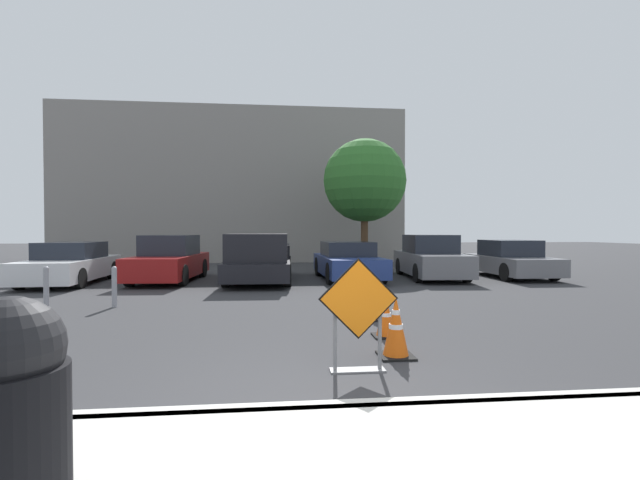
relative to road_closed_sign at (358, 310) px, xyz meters
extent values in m
plane|color=#333335|center=(-0.60, 8.75, -0.75)|extent=(96.00, 96.00, 0.00)
cube|color=beige|center=(-0.60, -1.25, -0.68)|extent=(30.82, 0.20, 0.14)
cube|color=black|center=(0.00, 0.00, 0.14)|extent=(0.97, 0.02, 0.97)
cube|color=orange|center=(0.00, -0.02, 0.14)|extent=(0.91, 0.02, 0.91)
cube|color=slate|center=(0.00, 0.04, -0.74)|extent=(0.67, 0.20, 0.02)
cube|color=slate|center=(-0.27, 0.04, -0.31)|extent=(0.04, 0.04, 0.89)
cube|color=slate|center=(0.27, 0.04, -0.31)|extent=(0.04, 0.04, 0.89)
cube|color=black|center=(0.62, 0.57, -0.73)|extent=(0.46, 0.46, 0.03)
cone|color=#EA590F|center=(0.62, 0.57, -0.32)|extent=(0.34, 0.34, 0.79)
cylinder|color=white|center=(0.62, 0.57, -0.15)|extent=(0.11, 0.11, 0.07)
cylinder|color=white|center=(0.62, 0.57, -0.34)|extent=(0.19, 0.19, 0.07)
cube|color=black|center=(0.76, 1.64, -0.73)|extent=(0.40, 0.40, 0.03)
cone|color=#EA590F|center=(0.76, 1.64, -0.38)|extent=(0.30, 0.30, 0.68)
cylinder|color=white|center=(0.76, 1.64, -0.23)|extent=(0.09, 0.09, 0.06)
cylinder|color=white|center=(0.76, 1.64, -0.39)|extent=(0.17, 0.17, 0.06)
cube|color=black|center=(0.88, 2.98, -0.73)|extent=(0.46, 0.46, 0.03)
cone|color=#EA590F|center=(0.88, 2.98, -0.44)|extent=(0.34, 0.34, 0.55)
cylinder|color=white|center=(0.88, 2.98, -0.32)|extent=(0.11, 0.11, 0.05)
cylinder|color=white|center=(0.88, 2.98, -0.45)|extent=(0.19, 0.19, 0.05)
cube|color=silver|center=(-7.62, 9.48, -0.26)|extent=(1.93, 4.43, 0.64)
cube|color=#1E232D|center=(-7.63, 9.58, 0.32)|extent=(1.64, 2.06, 0.53)
cylinder|color=black|center=(-6.76, 8.15, -0.44)|extent=(0.22, 0.62, 0.61)
cylinder|color=black|center=(-8.40, 8.09, -0.44)|extent=(0.22, 0.62, 0.61)
cylinder|color=black|center=(-6.84, 10.86, -0.44)|extent=(0.22, 0.62, 0.61)
cylinder|color=black|center=(-8.49, 10.80, -0.44)|extent=(0.22, 0.62, 0.61)
cube|color=maroon|center=(-4.58, 9.78, -0.21)|extent=(1.98, 4.34, 0.70)
cube|color=#1E232D|center=(-4.58, 9.88, 0.47)|extent=(1.64, 2.04, 0.67)
cylinder|color=black|center=(-3.86, 8.42, -0.42)|extent=(0.24, 0.68, 0.67)
cylinder|color=black|center=(-5.46, 8.51, -0.42)|extent=(0.24, 0.68, 0.67)
cylinder|color=black|center=(-3.71, 11.05, -0.42)|extent=(0.24, 0.68, 0.67)
cylinder|color=black|center=(-5.31, 11.14, -0.42)|extent=(0.24, 0.68, 0.67)
cube|color=black|center=(-1.55, 9.57, -0.27)|extent=(2.14, 5.25, 0.55)
cube|color=black|center=(-1.58, 8.41, 0.43)|extent=(1.90, 2.13, 0.85)
cube|color=black|center=(-1.49, 11.81, 0.23)|extent=(1.91, 0.15, 0.45)
cube|color=black|center=(-0.57, 10.59, 0.23)|extent=(0.16, 2.50, 0.45)
cube|color=black|center=(-2.47, 10.64, 0.23)|extent=(0.16, 2.50, 0.45)
cylinder|color=black|center=(-0.66, 7.99, -0.37)|extent=(0.26, 0.76, 0.76)
cylinder|color=black|center=(-2.51, 8.04, -0.37)|extent=(0.26, 0.76, 0.76)
cylinder|color=black|center=(-0.58, 11.11, -0.37)|extent=(0.26, 0.76, 0.76)
cylinder|color=black|center=(-2.43, 11.16, -0.37)|extent=(0.26, 0.76, 0.76)
cube|color=navy|center=(1.49, 9.73, -0.24)|extent=(2.04, 4.42, 0.63)
cube|color=#1E232D|center=(1.49, 9.83, 0.32)|extent=(1.72, 2.06, 0.50)
cylinder|color=black|center=(2.40, 8.42, -0.40)|extent=(0.23, 0.71, 0.70)
cylinder|color=black|center=(0.69, 8.34, -0.40)|extent=(0.23, 0.71, 0.70)
cylinder|color=black|center=(2.29, 11.11, -0.40)|extent=(0.23, 0.71, 0.70)
cylinder|color=black|center=(0.58, 11.04, -0.40)|extent=(0.23, 0.71, 0.70)
cube|color=slate|center=(4.53, 9.87, -0.21)|extent=(2.06, 4.45, 0.74)
cube|color=#1E232D|center=(4.54, 9.98, 0.49)|extent=(1.69, 2.10, 0.65)
cylinder|color=black|center=(5.25, 8.47, -0.43)|extent=(0.24, 0.65, 0.64)
cylinder|color=black|center=(3.63, 8.58, -0.43)|extent=(0.24, 0.65, 0.64)
cylinder|color=black|center=(5.43, 11.16, -0.43)|extent=(0.24, 0.65, 0.64)
cylinder|color=black|center=(3.81, 11.27, -0.43)|extent=(0.24, 0.65, 0.64)
cube|color=slate|center=(7.57, 9.86, -0.28)|extent=(1.90, 4.06, 0.60)
cube|color=#1E232D|center=(7.57, 9.96, 0.32)|extent=(1.64, 1.88, 0.59)
cylinder|color=black|center=(8.39, 8.60, -0.44)|extent=(0.21, 0.63, 0.63)
cylinder|color=black|center=(6.70, 8.63, -0.44)|extent=(0.21, 0.63, 0.63)
cylinder|color=black|center=(8.43, 11.09, -0.44)|extent=(0.21, 0.63, 0.63)
cylinder|color=black|center=(6.75, 11.12, -0.44)|extent=(0.21, 0.63, 0.63)
cylinder|color=black|center=(-2.38, -2.63, -0.19)|extent=(0.59, 0.59, 0.83)
sphere|color=black|center=(-2.38, -2.63, 0.32)|extent=(0.56, 0.56, 0.56)
cylinder|color=gray|center=(-4.57, 4.85, -0.32)|extent=(0.11, 0.11, 0.86)
sphere|color=gray|center=(-4.57, 4.85, 0.11)|extent=(0.12, 0.12, 0.12)
cylinder|color=gray|center=(-6.01, 4.85, -0.32)|extent=(0.11, 0.11, 0.87)
sphere|color=gray|center=(-6.01, 4.85, 0.12)|extent=(0.12, 0.12, 0.12)
cube|color=gray|center=(-3.36, 20.44, 3.45)|extent=(18.77, 5.00, 8.39)
cylinder|color=#513823|center=(2.91, 13.74, 0.53)|extent=(0.32, 0.32, 2.56)
sphere|color=#2D6B28|center=(2.91, 13.74, 3.19)|extent=(3.68, 3.68, 3.68)
camera|label=1|loc=(-0.96, -5.02, 0.95)|focal=24.00mm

